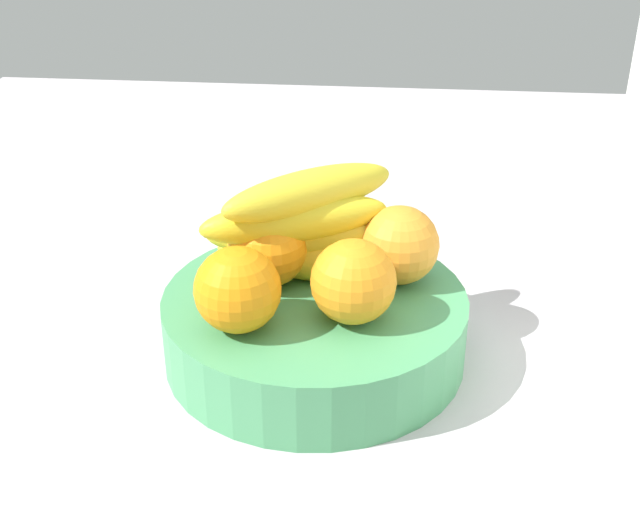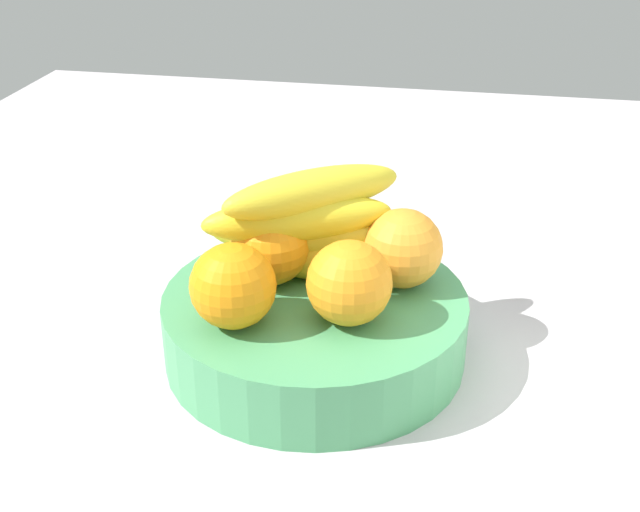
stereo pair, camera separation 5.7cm
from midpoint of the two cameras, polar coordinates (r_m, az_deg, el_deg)
The scene contains 9 objects.
ground_plane at distance 75.58cm, azimuth 1.54°, elevation -8.62°, with size 180.00×140.00×3.00cm, color #BAB1B7.
fruit_bowl at distance 74.55cm, azimuth 2.19°, elevation -4.90°, with size 27.19×27.19×6.23cm, color #47975F.
orange_front_left at distance 67.80cm, azimuth 4.44°, elevation -1.93°, with size 7.19×7.19×7.19cm, color orange.
orange_front_right at distance 73.82cm, azimuth 7.95°, elevation 0.49°, with size 7.19×7.19×7.19cm, color orange.
orange_center at distance 77.22cm, azimuth 2.04°, elevation 2.02°, with size 7.19×7.19×7.19cm, color orange.
orange_back_left at distance 73.60cm, azimuth -1.27°, elevation 0.68°, with size 7.19×7.19×7.19cm, color orange.
orange_back_right at distance 67.30cm, azimuth -3.66°, elevation -2.14°, with size 7.19×7.19×7.19cm, color orange.
banana_bunch at distance 73.34cm, azimuth 1.21°, elevation 2.06°, with size 13.50×18.03×10.60cm.
jar_lid at distance 99.17cm, azimuth -1.75°, elevation 2.26°, with size 6.75×6.75×1.42cm, color silver.
Camera 2 is at (59.83, 12.23, 43.17)cm, focal length 46.21 mm.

